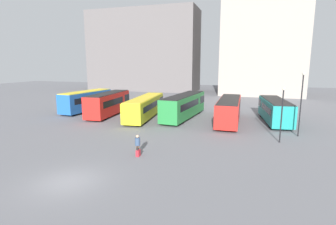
{
  "coord_description": "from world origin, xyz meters",
  "views": [
    {
      "loc": [
        10.56,
        -12.73,
        7.24
      ],
      "look_at": [
        1.31,
        16.65,
        1.56
      ],
      "focal_mm": 28.0,
      "sensor_mm": 36.0,
      "label": 1
    }
  ],
  "objects_px": {
    "bus_1": "(109,103)",
    "lamp_post_1": "(282,110)",
    "bus_0": "(87,100)",
    "bus_2": "(145,106)",
    "traveler": "(138,143)",
    "lamp_post_0": "(301,100)",
    "bus_4": "(229,109)",
    "bus_5": "(275,110)",
    "suitcase": "(138,153)",
    "bus_3": "(184,105)"
  },
  "relations": [
    {
      "from": "bus_1",
      "to": "lamp_post_1",
      "type": "relative_size",
      "value": 1.96
    },
    {
      "from": "bus_0",
      "to": "bus_2",
      "type": "distance_m",
      "value": 10.73
    },
    {
      "from": "traveler",
      "to": "lamp_post_0",
      "type": "height_order",
      "value": "lamp_post_0"
    },
    {
      "from": "bus_1",
      "to": "lamp_post_0",
      "type": "relative_size",
      "value": 1.57
    },
    {
      "from": "bus_4",
      "to": "bus_0",
      "type": "bearing_deg",
      "value": 85.28
    },
    {
      "from": "bus_5",
      "to": "suitcase",
      "type": "xyz_separation_m",
      "value": [
        -11.36,
        -16.75,
        -1.31
      ]
    },
    {
      "from": "bus_4",
      "to": "bus_5",
      "type": "distance_m",
      "value": 5.77
    },
    {
      "from": "bus_4",
      "to": "traveler",
      "type": "height_order",
      "value": "bus_4"
    },
    {
      "from": "bus_5",
      "to": "bus_4",
      "type": "bearing_deg",
      "value": 100.67
    },
    {
      "from": "bus_1",
      "to": "suitcase",
      "type": "bearing_deg",
      "value": -147.62
    },
    {
      "from": "bus_4",
      "to": "traveler",
      "type": "xyz_separation_m",
      "value": [
        -6.1,
        -14.56,
        -0.67
      ]
    },
    {
      "from": "bus_3",
      "to": "lamp_post_1",
      "type": "relative_size",
      "value": 2.3
    },
    {
      "from": "bus_3",
      "to": "suitcase",
      "type": "xyz_separation_m",
      "value": [
        0.23,
        -16.03,
        -1.47
      ]
    },
    {
      "from": "bus_4",
      "to": "suitcase",
      "type": "relative_size",
      "value": 14.89
    },
    {
      "from": "bus_5",
      "to": "lamp_post_1",
      "type": "bearing_deg",
      "value": 171.93
    },
    {
      "from": "bus_0",
      "to": "bus_3",
      "type": "distance_m",
      "value": 15.73
    },
    {
      "from": "bus_2",
      "to": "lamp_post_0",
      "type": "bearing_deg",
      "value": -109.23
    },
    {
      "from": "bus_2",
      "to": "lamp_post_1",
      "type": "relative_size",
      "value": 2.36
    },
    {
      "from": "bus_0",
      "to": "bus_4",
      "type": "height_order",
      "value": "bus_0"
    },
    {
      "from": "bus_4",
      "to": "lamp_post_1",
      "type": "relative_size",
      "value": 2.18
    },
    {
      "from": "traveler",
      "to": "suitcase",
      "type": "relative_size",
      "value": 2.13
    },
    {
      "from": "bus_4",
      "to": "lamp_post_1",
      "type": "bearing_deg",
      "value": -146.08
    },
    {
      "from": "bus_5",
      "to": "lamp_post_0",
      "type": "relative_size",
      "value": 1.58
    },
    {
      "from": "bus_5",
      "to": "suitcase",
      "type": "relative_size",
      "value": 13.48
    },
    {
      "from": "bus_3",
      "to": "traveler",
      "type": "bearing_deg",
      "value": -174.86
    },
    {
      "from": "bus_0",
      "to": "bus_2",
      "type": "xyz_separation_m",
      "value": [
        10.57,
        -1.83,
        -0.15
      ]
    },
    {
      "from": "bus_1",
      "to": "lamp_post_0",
      "type": "height_order",
      "value": "lamp_post_0"
    },
    {
      "from": "suitcase",
      "to": "lamp_post_0",
      "type": "height_order",
      "value": "lamp_post_0"
    },
    {
      "from": "bus_0",
      "to": "bus_5",
      "type": "relative_size",
      "value": 0.96
    },
    {
      "from": "bus_3",
      "to": "lamp_post_0",
      "type": "distance_m",
      "value": 14.71
    },
    {
      "from": "bus_0",
      "to": "lamp_post_1",
      "type": "height_order",
      "value": "lamp_post_1"
    },
    {
      "from": "bus_1",
      "to": "bus_2",
      "type": "xyz_separation_m",
      "value": [
        5.68,
        -0.04,
        -0.19
      ]
    },
    {
      "from": "bus_2",
      "to": "bus_3",
      "type": "height_order",
      "value": "bus_3"
    },
    {
      "from": "bus_4",
      "to": "bus_5",
      "type": "relative_size",
      "value": 1.1
    },
    {
      "from": "bus_3",
      "to": "bus_5",
      "type": "xyz_separation_m",
      "value": [
        11.59,
        0.72,
        -0.16
      ]
    },
    {
      "from": "lamp_post_0",
      "to": "bus_3",
      "type": "bearing_deg",
      "value": 156.92
    },
    {
      "from": "bus_3",
      "to": "suitcase",
      "type": "distance_m",
      "value": 16.1
    },
    {
      "from": "bus_4",
      "to": "lamp_post_0",
      "type": "xyz_separation_m",
      "value": [
        7.31,
        -4.7,
        2.12
      ]
    },
    {
      "from": "bus_0",
      "to": "traveler",
      "type": "relative_size",
      "value": 6.07
    },
    {
      "from": "bus_3",
      "to": "suitcase",
      "type": "height_order",
      "value": "bus_3"
    },
    {
      "from": "bus_4",
      "to": "lamp_post_0",
      "type": "bearing_deg",
      "value": -123.77
    },
    {
      "from": "bus_3",
      "to": "lamp_post_1",
      "type": "distance_m",
      "value": 14.34
    },
    {
      "from": "bus_5",
      "to": "lamp_post_1",
      "type": "distance_m",
      "value": 9.44
    },
    {
      "from": "bus_5",
      "to": "traveler",
      "type": "distance_m",
      "value": 20.01
    },
    {
      "from": "lamp_post_1",
      "to": "lamp_post_0",
      "type": "bearing_deg",
      "value": 55.17
    },
    {
      "from": "bus_5",
      "to": "traveler",
      "type": "height_order",
      "value": "bus_5"
    },
    {
      "from": "suitcase",
      "to": "bus_5",
      "type": "bearing_deg",
      "value": -32.79
    },
    {
      "from": "bus_1",
      "to": "traveler",
      "type": "bearing_deg",
      "value": -147.35
    },
    {
      "from": "lamp_post_0",
      "to": "suitcase",
      "type": "bearing_deg",
      "value": -141.91
    },
    {
      "from": "traveler",
      "to": "lamp_post_1",
      "type": "relative_size",
      "value": 0.31
    }
  ]
}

